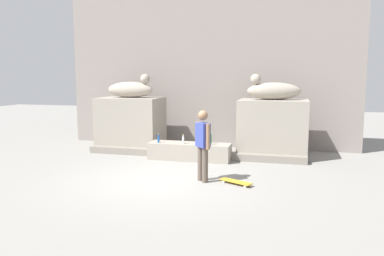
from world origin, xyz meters
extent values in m
plane|color=gray|center=(0.00, 0.00, 0.00)|extent=(40.00, 40.00, 0.00)
cube|color=gray|center=(0.00, 4.94, 2.80)|extent=(10.13, 0.60, 5.59)
cube|color=gray|center=(-2.33, 3.43, 0.87)|extent=(2.04, 1.37, 1.74)
cube|color=gray|center=(2.33, 3.43, 0.87)|extent=(2.04, 1.37, 1.74)
ellipsoid|color=#A59989|center=(-2.33, 3.43, 2.00)|extent=(1.63, 0.67, 0.52)
sphere|color=#A59989|center=(-1.78, 3.39, 2.35)|extent=(0.32, 0.32, 0.32)
ellipsoid|color=#A59989|center=(2.33, 3.43, 2.00)|extent=(1.68, 0.87, 0.52)
sphere|color=#A59989|center=(1.79, 3.32, 2.35)|extent=(0.32, 0.32, 0.32)
cube|color=gray|center=(0.00, 2.34, 0.25)|extent=(2.41, 0.68, 0.50)
cylinder|color=brown|center=(0.99, 0.05, 0.41)|extent=(0.14, 0.14, 0.82)
cylinder|color=brown|center=(0.85, 0.20, 0.41)|extent=(0.14, 0.14, 0.82)
cube|color=#333F99|center=(0.92, 0.12, 1.10)|extent=(0.40, 0.40, 0.56)
sphere|color=#8C6647|center=(0.92, 0.12, 1.55)|extent=(0.23, 0.23, 0.23)
cylinder|color=#8C6647|center=(1.08, -0.04, 1.09)|extent=(0.09, 0.09, 0.58)
cylinder|color=#8C6647|center=(0.77, 0.28, 1.09)|extent=(0.09, 0.09, 0.58)
cube|color=gold|center=(1.72, 0.06, 0.07)|extent=(0.80, 0.54, 0.02)
cylinder|color=white|center=(1.42, 0.14, 0.03)|extent=(0.06, 0.05, 0.06)
cylinder|color=white|center=(1.48, 0.26, 0.03)|extent=(0.06, 0.05, 0.06)
cylinder|color=white|center=(1.95, -0.13, 0.03)|extent=(0.06, 0.05, 0.06)
cylinder|color=white|center=(2.01, -0.01, 0.03)|extent=(0.06, 0.05, 0.06)
cylinder|color=#593314|center=(0.64, 2.17, 0.60)|extent=(0.08, 0.08, 0.21)
cylinder|color=#593314|center=(0.64, 2.17, 0.74)|extent=(0.03, 0.03, 0.06)
cylinder|color=yellow|center=(0.64, 2.17, 0.78)|extent=(0.04, 0.04, 0.01)
cylinder|color=#1E722D|center=(0.61, 2.46, 0.62)|extent=(0.06, 0.06, 0.25)
cylinder|color=#1E722D|center=(0.61, 2.46, 0.78)|extent=(0.03, 0.03, 0.06)
cylinder|color=yellow|center=(0.61, 2.46, 0.81)|extent=(0.03, 0.03, 0.01)
cylinder|color=#194C99|center=(-0.91, 2.19, 0.60)|extent=(0.06, 0.06, 0.20)
cylinder|color=#194C99|center=(-0.91, 2.19, 0.73)|extent=(0.03, 0.03, 0.06)
cylinder|color=yellow|center=(-0.91, 2.19, 0.77)|extent=(0.03, 0.03, 0.01)
cylinder|color=silver|center=(-0.16, 2.21, 0.60)|extent=(0.06, 0.06, 0.20)
cylinder|color=silver|center=(-0.16, 2.21, 0.73)|extent=(0.03, 0.03, 0.06)
cylinder|color=yellow|center=(-0.16, 2.21, 0.77)|extent=(0.03, 0.03, 0.01)
cube|color=gray|center=(0.00, 2.73, 0.10)|extent=(6.70, 0.50, 0.21)
camera|label=1|loc=(2.98, -8.58, 2.47)|focal=36.70mm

